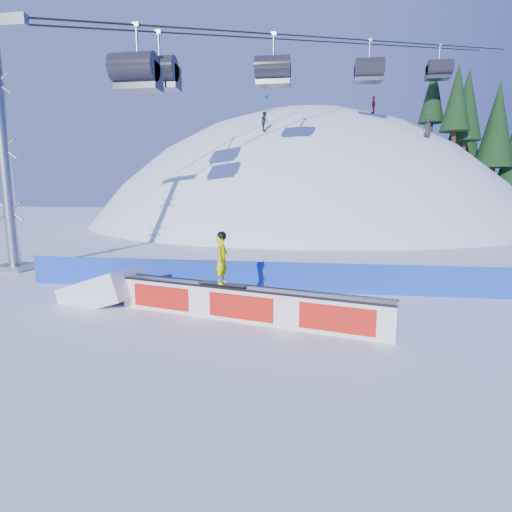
# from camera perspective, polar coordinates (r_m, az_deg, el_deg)

# --- Properties ---
(ground) EXTENTS (160.00, 160.00, 0.00)m
(ground) POSITION_cam_1_polar(r_m,az_deg,el_deg) (11.78, 3.35, -10.57)
(ground) COLOR white
(ground) RESTS_ON ground
(snow_hill) EXTENTS (64.00, 64.00, 64.00)m
(snow_hill) POSITION_cam_1_polar(r_m,az_deg,el_deg) (57.43, 6.59, -13.22)
(snow_hill) COLOR white
(snow_hill) RESTS_ON ground
(treeline) EXTENTS (18.64, 12.85, 19.09)m
(treeline) POSITION_cam_1_polar(r_m,az_deg,el_deg) (57.58, 30.99, 13.43)
(treeline) COLOR #331F14
(treeline) RESTS_ON ground
(safety_fence) EXTENTS (22.05, 0.05, 1.30)m
(safety_fence) POSITION_cam_1_polar(r_m,az_deg,el_deg) (15.93, 4.65, -3.02)
(safety_fence) COLOR #163CBE
(safety_fence) RESTS_ON ground
(chairlift) EXTENTS (40.80, 41.70, 22.00)m
(chairlift) POSITION_cam_1_polar(r_m,az_deg,el_deg) (40.81, 14.61, 27.49)
(chairlift) COLOR gray
(chairlift) RESTS_ON ground
(rail_box) EXTENTS (8.83, 2.93, 1.08)m
(rail_box) POSITION_cam_1_polar(r_m,az_deg,el_deg) (12.46, -1.66, -6.85)
(rail_box) COLOR white
(rail_box) RESTS_ON ground
(snow_ramp) EXTENTS (3.31, 2.53, 1.83)m
(snow_ramp) POSITION_cam_1_polar(r_m,az_deg,el_deg) (15.71, -20.73, -6.05)
(snow_ramp) COLOR white
(snow_ramp) RESTS_ON ground
(snowboarder) EXTENTS (1.64, 0.70, 1.69)m
(snowboarder) POSITION_cam_1_polar(r_m,az_deg,el_deg) (12.48, -4.87, -0.37)
(snowboarder) COLOR black
(snowboarder) RESTS_ON rail_box
(distant_skiers) EXTENTS (16.20, 8.05, 5.06)m
(distant_skiers) POSITION_cam_1_polar(r_m,az_deg,el_deg) (41.62, 9.25, 19.62)
(distant_skiers) COLOR black
(distant_skiers) RESTS_ON ground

